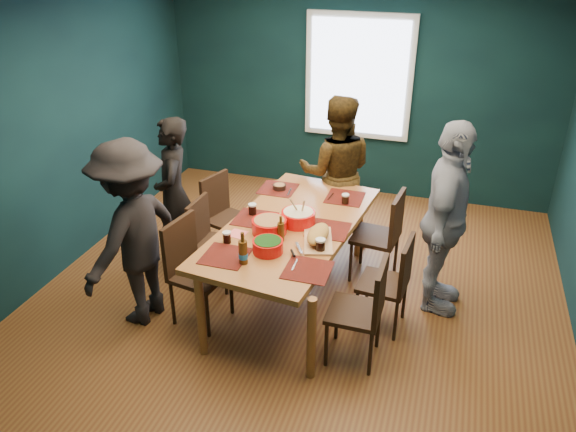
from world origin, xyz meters
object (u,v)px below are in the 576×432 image
(bowl_salad, at_px, (269,226))
(cutting_board, at_px, (318,236))
(chair_right_near, at_px, (366,305))
(chair_right_mid, at_px, (393,277))
(chair_left_far, at_px, (223,210))
(bowl_herbs, at_px, (268,246))
(person_right, at_px, (446,220))
(chair_right_far, at_px, (385,230))
(person_far_left, at_px, (174,194))
(bowl_dumpling, at_px, (298,217))
(dining_table, at_px, (291,231))
(chair_left_mid, at_px, (208,236))
(person_near_left, at_px, (133,234))
(person_back, at_px, (336,172))
(chair_left_near, at_px, (191,263))

(bowl_salad, bearing_deg, cutting_board, -3.81)
(chair_right_near, bearing_deg, chair_right_mid, 73.57)
(chair_left_far, xyz_separation_m, bowl_herbs, (0.90, -1.10, 0.34))
(chair_left_far, distance_m, person_right, 2.33)
(chair_right_far, height_order, person_far_left, person_far_left)
(bowl_dumpling, bearing_deg, dining_table, -154.51)
(person_far_left, bearing_deg, cutting_board, 48.60)
(chair_left_mid, relative_size, chair_right_near, 0.96)
(person_near_left, distance_m, bowl_dumpling, 1.47)
(dining_table, bearing_deg, person_far_left, 174.70)
(chair_left_mid, xyz_separation_m, person_back, (1.01, 1.17, 0.33))
(chair_right_near, bearing_deg, bowl_salad, 156.02)
(chair_left_far, xyz_separation_m, person_far_left, (-0.40, -0.29, 0.27))
(chair_left_far, bearing_deg, person_far_left, -125.78)
(person_right, height_order, bowl_dumpling, person_right)
(dining_table, xyz_separation_m, chair_left_near, (-0.76, -0.54, -0.16))
(chair_left_far, xyz_separation_m, bowl_dumpling, (1.00, -0.55, 0.35))
(bowl_salad, height_order, cutting_board, cutting_board)
(dining_table, distance_m, chair_right_far, 1.01)
(chair_right_mid, xyz_separation_m, cutting_board, (-0.66, -0.08, 0.35))
(person_far_left, height_order, person_right, person_right)
(chair_right_near, height_order, person_back, person_back)
(chair_left_near, xyz_separation_m, chair_right_mid, (1.74, 0.38, -0.05))
(cutting_board, bearing_deg, dining_table, 127.42)
(chair_right_near, distance_m, person_near_left, 2.08)
(chair_right_mid, relative_size, cutting_board, 1.49)
(chair_right_mid, xyz_separation_m, person_back, (-0.84, 1.37, 0.33))
(person_right, xyz_separation_m, bowl_dumpling, (-1.28, -0.28, -0.03))
(chair_right_mid, relative_size, person_back, 0.53)
(person_right, bearing_deg, chair_left_far, 86.98)
(chair_right_far, bearing_deg, chair_left_mid, -154.96)
(chair_right_near, relative_size, person_near_left, 0.54)
(dining_table, height_order, person_back, person_back)
(person_back, bearing_deg, person_far_left, 19.53)
(person_back, relative_size, person_near_left, 0.99)
(chair_left_mid, xyz_separation_m, bowl_dumpling, (0.93, -0.02, 0.36))
(chair_left_mid, bearing_deg, chair_left_near, -77.04)
(dining_table, distance_m, bowl_herbs, 0.54)
(chair_right_mid, bearing_deg, person_far_left, 174.50)
(chair_left_far, height_order, person_far_left, person_far_left)
(chair_left_far, height_order, chair_left_near, chair_left_near)
(person_near_left, bearing_deg, chair_left_near, 116.86)
(chair_right_far, relative_size, cutting_board, 1.59)
(bowl_salad, xyz_separation_m, cutting_board, (0.45, -0.03, -0.01))
(chair_left_near, relative_size, person_back, 0.58)
(chair_left_near, xyz_separation_m, person_far_left, (-0.57, 0.83, 0.23))
(chair_right_near, distance_m, person_right, 1.15)
(bowl_herbs, bearing_deg, chair_left_near, -178.95)
(chair_left_mid, distance_m, bowl_herbs, 1.07)
(chair_left_far, bearing_deg, person_right, 11.31)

